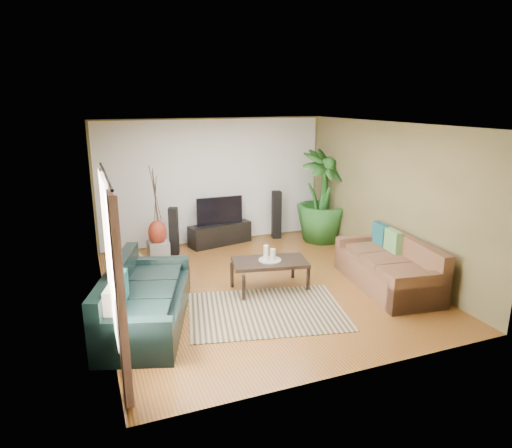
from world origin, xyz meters
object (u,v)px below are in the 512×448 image
pedestal (158,251)px  speaker_right (277,215)px  television (220,211)px  potted_plant (323,197)px  vase (157,233)px  side_table (126,270)px  tv_stand (220,234)px  sofa_right (387,263)px  speaker_left (174,231)px  sofa_left (147,295)px  coffee_table (270,275)px

pedestal → speaker_right: bearing=11.6°
television → potted_plant: (2.20, -0.56, 0.25)m
potted_plant → vase: potted_plant is taller
potted_plant → side_table: size_ratio=3.79×
tv_stand → speaker_right: 1.38m
sofa_right → speaker_right: bearing=-162.0°
speaker_left → side_table: 1.69m
speaker_right → potted_plant: potted_plant is taller
sofa_left → coffee_table: 2.15m
potted_plant → vase: bearing=-179.9°
speaker_right → pedestal: size_ratio=2.78×
sofa_left → pedestal: size_ratio=5.95×
speaker_right → side_table: bearing=-143.3°
sofa_right → coffee_table: 1.99m
side_table → speaker_left: bearing=49.8°
speaker_left → vase: (-0.37, -0.27, 0.08)m
sofa_left → speaker_left: speaker_left is taller
sofa_right → side_table: 4.43m
tv_stand → potted_plant: 2.40m
sofa_right → coffee_table: sofa_right is taller
speaker_right → coffee_table: bearing=-103.6°
vase → tv_stand: bearing=21.6°
potted_plant → vase: (-3.64, -0.01, -0.44)m
coffee_table → potted_plant: bearing=55.8°
sofa_right → tv_stand: bearing=-141.6°
sofa_right → side_table: size_ratio=4.01×
sofa_left → speaker_right: (3.37, 3.14, 0.12)m
tv_stand → speaker_right: bearing=-12.7°
tv_stand → television: size_ratio=1.36×
speaker_left → vase: bearing=-124.5°
potted_plant → side_table: 4.53m
tv_stand → speaker_right: size_ratio=1.27×
vase → side_table: vase is taller
sofa_right → sofa_left: bearing=-84.1°
sofa_right → coffee_table: bearing=-100.7°
coffee_table → potted_plant: 3.08m
vase → speaker_right: bearing=11.6°
sofa_left → speaker_right: 4.61m
coffee_table → speaker_right: speaker_right is taller
sofa_left → speaker_left: size_ratio=2.38×
pedestal → speaker_left: bearing=35.8°
tv_stand → potted_plant: potted_plant is taller
coffee_table → speaker_right: size_ratio=1.13×
sofa_right → television: 3.81m
sofa_left → vase: 2.64m
speaker_right → sofa_left: bearing=-124.7°
sofa_right → television: bearing=-141.6°
speaker_left → pedestal: size_ratio=2.50×
coffee_table → side_table: size_ratio=2.30×
tv_stand → vase: 1.58m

